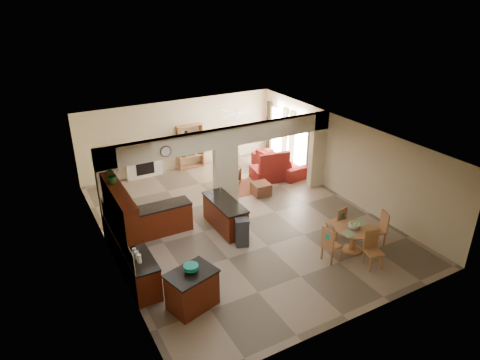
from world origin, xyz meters
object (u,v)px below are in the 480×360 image
dining_table (354,236)px  armchair (228,177)px  sofa (279,162)px  kitchen_island (192,290)px

dining_table → armchair: (-1.11, 5.48, -0.13)m
sofa → armchair: 2.46m
kitchen_island → dining_table: bearing=-16.3°
dining_table → sofa: 5.88m
kitchen_island → dining_table: 4.82m
kitchen_island → sofa: (6.16, 5.68, -0.11)m
dining_table → sofa: size_ratio=0.43×
sofa → armchair: size_ratio=3.20×
sofa → armchair: sofa is taller
kitchen_island → armchair: kitchen_island is taller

